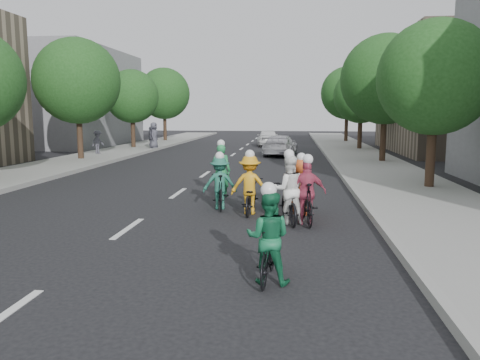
% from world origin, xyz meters
% --- Properties ---
extents(ground, '(120.00, 120.00, 0.00)m').
position_xyz_m(ground, '(0.00, 0.00, 0.00)').
color(ground, black).
rests_on(ground, ground).
extents(sidewalk_left, '(4.00, 80.00, 0.15)m').
position_xyz_m(sidewalk_left, '(-8.00, 10.00, 0.07)').
color(sidewalk_left, gray).
rests_on(sidewalk_left, ground).
extents(curb_left, '(0.18, 80.00, 0.18)m').
position_xyz_m(curb_left, '(-6.05, 10.00, 0.09)').
color(curb_left, '#999993').
rests_on(curb_left, ground).
extents(sidewalk_right, '(4.00, 80.00, 0.15)m').
position_xyz_m(sidewalk_right, '(8.00, 10.00, 0.07)').
color(sidewalk_right, gray).
rests_on(sidewalk_right, ground).
extents(curb_right, '(0.18, 80.00, 0.18)m').
position_xyz_m(curb_right, '(6.05, 10.00, 0.09)').
color(curb_right, '#999993').
rests_on(curb_right, ground).
extents(bldg_sw, '(10.00, 14.00, 8.00)m').
position_xyz_m(bldg_sw, '(-16.00, 28.00, 4.00)').
color(bldg_sw, slate).
rests_on(bldg_sw, ground).
extents(bldg_se, '(10.00, 14.00, 8.00)m').
position_xyz_m(bldg_se, '(16.00, 24.00, 4.00)').
color(bldg_se, gray).
rests_on(bldg_se, ground).
extents(tree_l_3, '(4.80, 4.80, 6.93)m').
position_xyz_m(tree_l_3, '(-8.20, 15.00, 4.52)').
color(tree_l_3, black).
rests_on(tree_l_3, ground).
extents(tree_l_4, '(4.00, 4.00, 5.97)m').
position_xyz_m(tree_l_4, '(-8.20, 24.00, 3.96)').
color(tree_l_4, black).
rests_on(tree_l_4, ground).
extents(tree_l_5, '(4.80, 4.80, 6.93)m').
position_xyz_m(tree_l_5, '(-8.20, 33.00, 4.52)').
color(tree_l_5, black).
rests_on(tree_l_5, ground).
extents(tree_r_0, '(4.00, 4.00, 5.97)m').
position_xyz_m(tree_r_0, '(8.80, 6.60, 3.96)').
color(tree_r_0, black).
rests_on(tree_r_0, ground).
extents(tree_r_1, '(4.80, 4.80, 6.93)m').
position_xyz_m(tree_r_1, '(8.80, 15.60, 4.52)').
color(tree_r_1, black).
rests_on(tree_r_1, ground).
extents(tree_r_2, '(4.00, 4.00, 5.97)m').
position_xyz_m(tree_r_2, '(8.80, 24.60, 3.96)').
color(tree_r_2, black).
rests_on(tree_r_2, ground).
extents(tree_r_3, '(4.80, 4.80, 6.93)m').
position_xyz_m(tree_r_3, '(8.80, 33.60, 4.52)').
color(tree_r_3, black).
rests_on(tree_r_3, ground).
extents(cyclist_0, '(0.67, 1.53, 1.89)m').
position_xyz_m(cyclist_0, '(1.57, 4.69, 0.66)').
color(cyclist_0, black).
rests_on(cyclist_0, ground).
extents(cyclist_1, '(0.99, 1.82, 1.76)m').
position_xyz_m(cyclist_1, '(4.30, 1.03, 0.65)').
color(cyclist_1, black).
rests_on(cyclist_1, ground).
extents(cyclist_2, '(0.98, 1.91, 1.87)m').
position_xyz_m(cyclist_2, '(3.83, 1.06, 0.66)').
color(cyclist_2, black).
rests_on(cyclist_2, ground).
extents(cyclist_3, '(1.06, 1.76, 1.67)m').
position_xyz_m(cyclist_3, '(1.84, 2.61, 0.64)').
color(cyclist_3, black).
rests_on(cyclist_3, ground).
extents(cyclist_4, '(0.79, 1.64, 1.70)m').
position_xyz_m(cyclist_4, '(4.16, 2.10, 0.59)').
color(cyclist_4, black).
rests_on(cyclist_4, ground).
extents(cyclist_5, '(0.79, 1.56, 1.68)m').
position_xyz_m(cyclist_5, '(3.55, -3.17, 0.63)').
color(cyclist_5, black).
rests_on(cyclist_5, ground).
extents(cyclist_6, '(1.07, 1.78, 1.77)m').
position_xyz_m(cyclist_6, '(2.77, 2.04, 0.65)').
color(cyclist_6, black).
rests_on(cyclist_6, ground).
extents(follow_car_lead, '(2.39, 4.73, 1.32)m').
position_xyz_m(follow_car_lead, '(3.12, 19.76, 0.66)').
color(follow_car_lead, silver).
rests_on(follow_car_lead, ground).
extents(follow_car_trail, '(2.03, 4.27, 1.41)m').
position_xyz_m(follow_car_trail, '(1.84, 28.16, 0.71)').
color(follow_car_trail, white).
rests_on(follow_car_trail, ground).
extents(spectator_0, '(0.88, 1.10, 1.49)m').
position_xyz_m(spectator_0, '(-8.50, 18.12, 0.89)').
color(spectator_0, '#514F5D').
rests_on(spectator_0, sidewalk_left).
extents(spectator_1, '(0.62, 1.00, 1.58)m').
position_xyz_m(spectator_1, '(-6.46, 22.81, 0.94)').
color(spectator_1, '#4A4A56').
rests_on(spectator_1, sidewalk_left).
extents(spectator_2, '(0.63, 0.95, 1.90)m').
position_xyz_m(spectator_2, '(-6.30, 23.09, 1.10)').
color(spectator_2, '#4C4C58').
rests_on(spectator_2, sidewalk_left).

